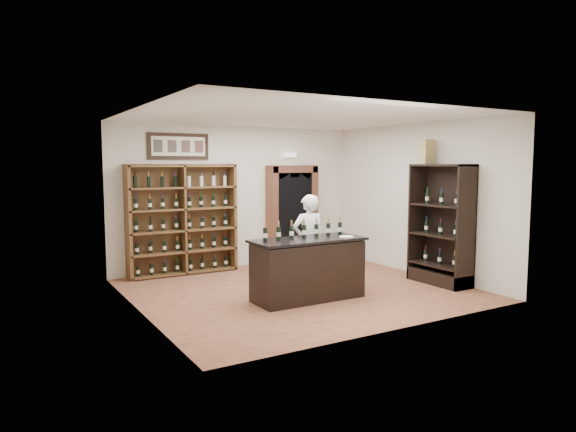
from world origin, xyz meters
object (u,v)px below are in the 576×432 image
object	(u,v)px
side_cabinet	(441,243)
wine_shelf	(182,219)
tasting_counter	(308,269)
counter_bottle_0	(265,234)
shopkeeper	(308,241)
wine_crate	(427,152)

from	to	relation	value
side_cabinet	wine_shelf	bearing A→B (deg)	139.79
tasting_counter	side_cabinet	world-z (taller)	side_cabinet
counter_bottle_0	shopkeeper	world-z (taller)	shopkeeper
wine_shelf	tasting_counter	distance (m)	3.19
side_cabinet	counter_bottle_0	bearing A→B (deg)	173.04
tasting_counter	shopkeeper	distance (m)	0.89
tasting_counter	shopkeeper	world-z (taller)	shopkeeper
shopkeeper	wine_crate	distance (m)	2.83
wine_crate	side_cabinet	bearing A→B (deg)	-98.99
wine_shelf	tasting_counter	world-z (taller)	wine_shelf
wine_shelf	wine_crate	world-z (taller)	wine_crate
tasting_counter	side_cabinet	xyz separation A→B (m)	(2.72, -0.30, 0.26)
counter_bottle_0	wine_crate	size ratio (longest dim) A/B	0.66
wine_shelf	tasting_counter	xyz separation A→B (m)	(1.10, -2.93, -0.61)
shopkeeper	side_cabinet	bearing A→B (deg)	162.71
tasting_counter	shopkeeper	xyz separation A→B (m)	(0.45, 0.69, 0.34)
wine_shelf	side_cabinet	xyz separation A→B (m)	(3.82, -3.23, -0.35)
side_cabinet	wine_crate	bearing A→B (deg)	91.37
tasting_counter	side_cabinet	size ratio (longest dim) A/B	0.85
counter_bottle_0	side_cabinet	distance (m)	3.49
counter_bottle_0	shopkeeper	xyz separation A→B (m)	(1.17, 0.57, -0.27)
side_cabinet	shopkeeper	distance (m)	2.48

